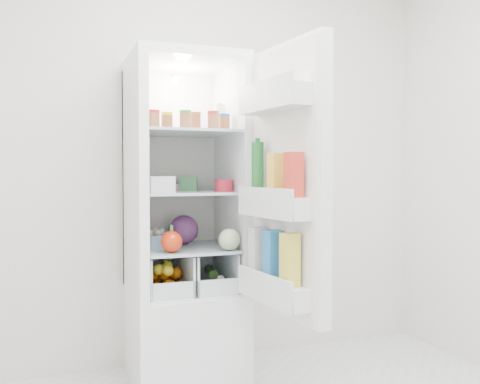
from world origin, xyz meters
name	(u,v)px	position (x,y,z in m)	size (l,w,h in m)	color
room_walls	(322,51)	(0.00, 0.00, 1.59)	(3.02, 3.02, 2.61)	silver
refrigerator	(183,260)	(-0.20, 1.25, 0.67)	(0.60, 0.60, 1.80)	white
shelf_low	(186,248)	(-0.20, 1.19, 0.74)	(0.49, 0.53, 0.01)	#A3BBBF
shelf_mid	(185,193)	(-0.20, 1.19, 1.05)	(0.49, 0.53, 0.01)	#A3BBBF
shelf_top	(185,133)	(-0.20, 1.19, 1.38)	(0.49, 0.53, 0.01)	#A3BBBF
crisper_left	(164,273)	(-0.32, 1.19, 0.61)	(0.23, 0.46, 0.22)	silver
crisper_right	(207,270)	(-0.08, 1.19, 0.61)	(0.23, 0.46, 0.22)	silver
condiment_jars	(186,123)	(-0.21, 1.13, 1.43)	(0.46, 0.34, 0.08)	#B21919
squeeze_bottle	(218,118)	(0.01, 1.26, 1.47)	(0.05, 0.05, 0.17)	silver
tub_white	(161,184)	(-0.35, 1.12, 1.10)	(0.13, 0.13, 0.08)	silver
tin_red	(224,185)	(-0.01, 1.09, 1.09)	(0.10, 0.10, 0.07)	#B31A2C
foil_tray	(161,187)	(-0.32, 1.26, 1.08)	(0.16, 0.12, 0.04)	#B5B5B9
tub_green	(189,184)	(-0.14, 1.33, 1.10)	(0.10, 0.14, 0.08)	#429156
red_cabbage	(184,230)	(-0.18, 1.30, 0.83)	(0.17, 0.17, 0.17)	#511B4B
bell_pepper	(172,242)	(-0.32, 1.00, 0.80)	(0.11, 0.11, 0.11)	red
mushroom_bowl	(155,241)	(-0.36, 1.22, 0.78)	(0.16, 0.16, 0.07)	#8AAFCF
salad_bag	(229,240)	(-0.02, 0.97, 0.81)	(0.12, 0.12, 0.12)	#A6BE8E
citrus_pile	(165,279)	(-0.32, 1.16, 0.58)	(0.20, 0.31, 0.16)	orange
veg_pile	(208,278)	(-0.07, 1.18, 0.56)	(0.16, 0.30, 0.10)	#234C19
fridge_door	(284,187)	(0.14, 0.61, 1.09)	(0.23, 0.60, 1.30)	white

